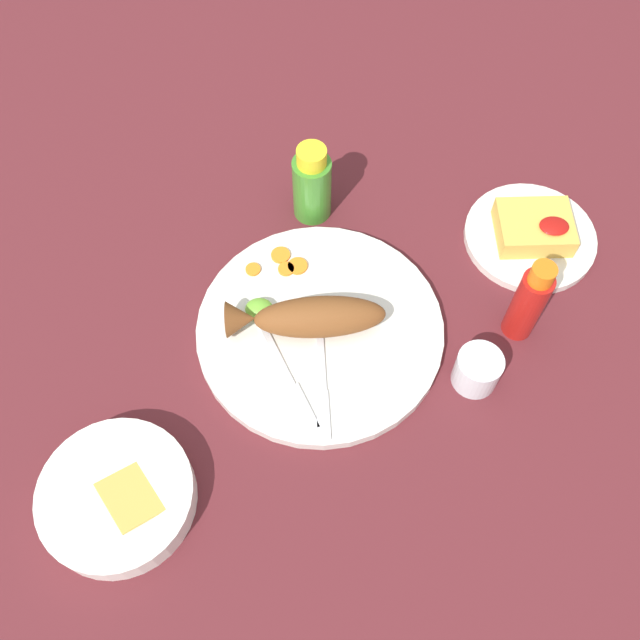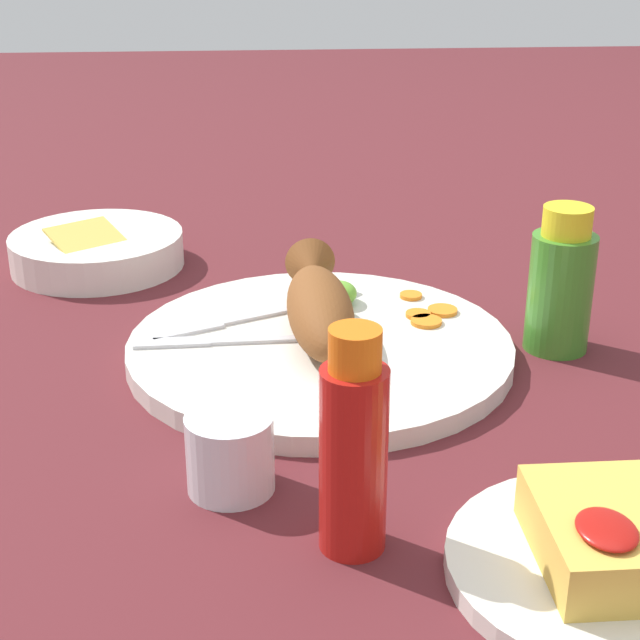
# 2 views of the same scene
# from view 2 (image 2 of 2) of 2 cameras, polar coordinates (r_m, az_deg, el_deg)

# --- Properties ---
(ground_plane) EXTENTS (4.00, 4.00, 0.00)m
(ground_plane) POSITION_cam_2_polar(r_m,az_deg,el_deg) (0.91, 0.00, -2.19)
(ground_plane) COLOR #561E23
(main_plate) EXTENTS (0.36, 0.36, 0.02)m
(main_plate) POSITION_cam_2_polar(r_m,az_deg,el_deg) (0.91, 0.00, -1.68)
(main_plate) COLOR silver
(main_plate) RESTS_ON ground_plane
(fried_fish) EXTENTS (0.23, 0.06, 0.06)m
(fried_fish) POSITION_cam_2_polar(r_m,az_deg,el_deg) (0.91, -0.11, 0.92)
(fried_fish) COLOR brown
(fried_fish) RESTS_ON main_plate
(fork_near) EXTENTS (0.02, 0.19, 0.00)m
(fork_near) POSITION_cam_2_polar(r_m,az_deg,el_deg) (0.90, -5.80, -1.28)
(fork_near) COLOR silver
(fork_near) RESTS_ON main_plate
(fork_far) EXTENTS (0.09, 0.17, 0.00)m
(fork_far) POSITION_cam_2_polar(r_m,az_deg,el_deg) (0.94, -5.26, -0.09)
(fork_far) COLOR silver
(fork_far) RESTS_ON main_plate
(carrot_slice_near) EXTENTS (0.03, 0.03, 0.00)m
(carrot_slice_near) POSITION_cam_2_polar(r_m,az_deg,el_deg) (0.97, 7.14, 0.55)
(carrot_slice_near) COLOR orange
(carrot_slice_near) RESTS_ON main_plate
(carrot_slice_mid) EXTENTS (0.03, 0.03, 0.00)m
(carrot_slice_mid) POSITION_cam_2_polar(r_m,az_deg,el_deg) (0.94, 6.20, -0.09)
(carrot_slice_mid) COLOR orange
(carrot_slice_mid) RESTS_ON main_plate
(carrot_slice_far) EXTENTS (0.02, 0.02, 0.00)m
(carrot_slice_far) POSITION_cam_2_polar(r_m,az_deg,el_deg) (0.96, 5.73, 0.32)
(carrot_slice_far) COLOR orange
(carrot_slice_far) RESTS_ON main_plate
(carrot_slice_extra) EXTENTS (0.02, 0.02, 0.00)m
(carrot_slice_extra) POSITION_cam_2_polar(r_m,az_deg,el_deg) (1.00, 5.31, 1.43)
(carrot_slice_extra) COLOR orange
(carrot_slice_extra) RESTS_ON main_plate
(lime_wedge_main) EXTENTS (0.04, 0.03, 0.02)m
(lime_wedge_main) POSITION_cam_2_polar(r_m,az_deg,el_deg) (0.98, 1.16, 1.58)
(lime_wedge_main) COLOR #6BB233
(lime_wedge_main) RESTS_ON main_plate
(hot_sauce_bottle_red) EXTENTS (0.04, 0.04, 0.16)m
(hot_sauce_bottle_red) POSITION_cam_2_polar(r_m,az_deg,el_deg) (0.63, 2.42, -7.52)
(hot_sauce_bottle_red) COLOR #B21914
(hot_sauce_bottle_red) RESTS_ON ground_plane
(hot_sauce_bottle_green) EXTENTS (0.06, 0.06, 0.14)m
(hot_sauce_bottle_green) POSITION_cam_2_polar(r_m,az_deg,el_deg) (0.93, 13.83, 2.02)
(hot_sauce_bottle_green) COLOR #3D8428
(hot_sauce_bottle_green) RESTS_ON ground_plane
(salt_cup) EXTENTS (0.06, 0.06, 0.06)m
(salt_cup) POSITION_cam_2_polar(r_m,az_deg,el_deg) (0.71, -5.24, -7.96)
(salt_cup) COLOR silver
(salt_cup) RESTS_ON ground_plane
(side_plate_fries) EXTENTS (0.20, 0.20, 0.01)m
(side_plate_fries) POSITION_cam_2_polar(r_m,az_deg,el_deg) (0.66, 16.38, -13.68)
(side_plate_fries) COLOR silver
(side_plate_fries) RESTS_ON ground_plane
(fries_pile) EXTENTS (0.11, 0.09, 0.04)m
(fries_pile) POSITION_cam_2_polar(r_m,az_deg,el_deg) (0.64, 16.63, -11.89)
(fries_pile) COLOR gold
(fries_pile) RESTS_ON side_plate_fries
(guacamole_bowl) EXTENTS (0.20, 0.20, 0.05)m
(guacamole_bowl) POSITION_cam_2_polar(r_m,az_deg,el_deg) (1.16, -12.85, 4.11)
(guacamole_bowl) COLOR white
(guacamole_bowl) RESTS_ON ground_plane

